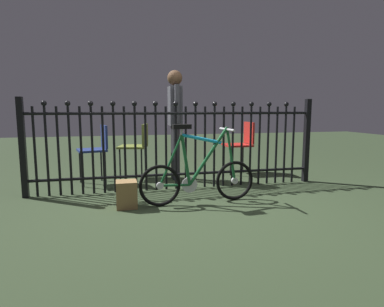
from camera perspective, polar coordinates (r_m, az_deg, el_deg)
The scene contains 8 objects.
ground_plane at distance 3.64m, azimuth 0.29°, elevation -9.13°, with size 20.00×20.00×0.00m, color #2D3B25.
iron_fence at distance 4.29m, azimuth -3.20°, elevation 1.80°, with size 3.86×0.07×1.20m.
bicycle at distance 3.67m, azimuth 1.12°, elevation -3.89°, with size 1.35×0.40×0.90m.
chair_olive at distance 5.06m, azimuth -9.53°, elevation 1.67°, with size 0.50×0.50×0.84m.
chair_red at distance 5.46m, azimuth 8.73°, elevation 2.09°, with size 0.44×0.44×0.85m.
chair_navy at distance 4.82m, azimuth -16.32°, elevation 1.13°, with size 0.45×0.45×0.83m.
person_visitor at distance 4.91m, azimuth -2.99°, elevation 6.75°, with size 0.22×0.48×1.63m.
display_crate at distance 3.62m, azimuth -11.38°, elevation -7.01°, with size 0.22×0.22×0.29m, color olive.
Camera 1 is at (-0.83, -3.39, 1.06)m, focal length 30.46 mm.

